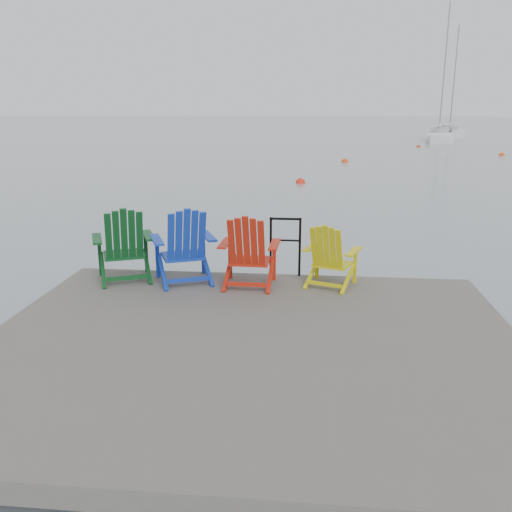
# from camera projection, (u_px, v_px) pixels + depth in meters

# --- Properties ---
(ground) EXTENTS (400.00, 400.00, 0.00)m
(ground) POSITION_uv_depth(u_px,v_px,m) (251.00, 381.00, 6.11)
(ground) COLOR slate
(ground) RESTS_ON ground
(dock) EXTENTS (6.00, 5.00, 1.40)m
(dock) POSITION_uv_depth(u_px,v_px,m) (251.00, 353.00, 6.02)
(dock) COLOR #312F2C
(dock) RESTS_ON ground
(handrail) EXTENTS (0.48, 0.04, 0.90)m
(handrail) POSITION_uv_depth(u_px,v_px,m) (285.00, 241.00, 8.16)
(handrail) COLOR black
(handrail) RESTS_ON dock
(chair_green) EXTENTS (1.07, 1.02, 1.10)m
(chair_green) POSITION_uv_depth(u_px,v_px,m) (124.00, 244.00, 7.92)
(chair_green) COLOR #0B3F18
(chair_green) RESTS_ON dock
(chair_blue) EXTENTS (1.08, 1.04, 1.12)m
(chair_blue) POSITION_uv_depth(u_px,v_px,m) (184.00, 245.00, 7.83)
(chair_blue) COLOR #1031A9
(chair_blue) RESTS_ON dock
(chair_red) EXTENTS (0.85, 0.79, 1.05)m
(chair_red) POSITION_uv_depth(u_px,v_px,m) (249.00, 251.00, 7.65)
(chair_red) COLOR #AF1E0C
(chair_red) RESTS_ON dock
(chair_yellow) EXTENTS (0.88, 0.84, 0.92)m
(chair_yellow) POSITION_uv_depth(u_px,v_px,m) (330.00, 255.00, 7.67)
(chair_yellow) COLOR #C5BC0A
(chair_yellow) RESTS_ON dock
(sailboat_near) EXTENTS (4.07, 9.42, 12.52)m
(sailboat_near) POSITION_uv_depth(u_px,v_px,m) (439.00, 137.00, 51.25)
(sailboat_near) COLOR silver
(sailboat_near) RESTS_ON ground
(sailboat_mid) EXTENTS (5.42, 7.96, 10.97)m
(sailboat_mid) POSITION_uv_depth(u_px,v_px,m) (448.00, 135.00, 54.19)
(sailboat_mid) COLOR silver
(sailboat_mid) RESTS_ON ground
(buoy_a) EXTENTS (0.40, 0.40, 0.40)m
(buoy_a) POSITION_uv_depth(u_px,v_px,m) (300.00, 183.00, 22.23)
(buoy_a) COLOR red
(buoy_a) RESTS_ON ground
(buoy_b) EXTENTS (0.40, 0.40, 0.40)m
(buoy_b) POSITION_uv_depth(u_px,v_px,m) (345.00, 162.00, 30.87)
(buoy_b) COLOR #D93E0C
(buoy_b) RESTS_ON ground
(buoy_c) EXTENTS (0.37, 0.37, 0.37)m
(buoy_c) POSITION_uv_depth(u_px,v_px,m) (502.00, 155.00, 35.20)
(buoy_c) COLOR #EA470D
(buoy_c) RESTS_ON ground
(buoy_d) EXTENTS (0.33, 0.33, 0.33)m
(buoy_d) POSITION_uv_depth(u_px,v_px,m) (418.00, 147.00, 42.77)
(buoy_d) COLOR red
(buoy_d) RESTS_ON ground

